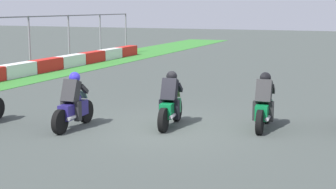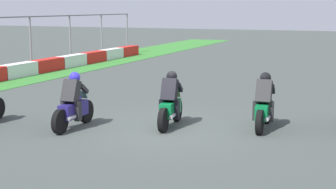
# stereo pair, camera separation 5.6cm
# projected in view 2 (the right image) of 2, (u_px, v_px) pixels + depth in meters

# --- Properties ---
(ground_plane) EXTENTS (120.00, 120.00, 0.00)m
(ground_plane) POSITION_uv_depth(u_px,v_px,m) (168.00, 128.00, 13.70)
(ground_plane) COLOR #3F4642
(rider_lane_b) EXTENTS (2.04, 0.55, 1.51)m
(rider_lane_b) POSITION_uv_depth(u_px,v_px,m) (264.00, 106.00, 13.54)
(rider_lane_b) COLOR black
(rider_lane_b) RESTS_ON ground_plane
(rider_lane_c) EXTENTS (2.04, 0.57, 1.51)m
(rider_lane_c) POSITION_uv_depth(u_px,v_px,m) (171.00, 104.00, 13.81)
(rider_lane_c) COLOR black
(rider_lane_c) RESTS_ON ground_plane
(rider_lane_d) EXTENTS (2.04, 0.55, 1.51)m
(rider_lane_d) POSITION_uv_depth(u_px,v_px,m) (73.00, 105.00, 13.60)
(rider_lane_d) COLOR black
(rider_lane_d) RESTS_ON ground_plane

